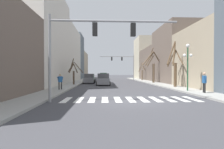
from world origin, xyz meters
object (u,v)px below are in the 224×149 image
(traffic_signal_near, at_px, (91,37))
(street_tree_left_far, at_px, (174,65))
(traffic_signal_far, at_px, (123,62))
(car_driving_toward_lane, at_px, (103,77))
(pedestrian_on_left_sidewalk, at_px, (60,80))
(car_driving_away_lane, at_px, (89,79))
(street_tree_left_near, at_px, (153,66))
(car_at_intersection, at_px, (103,80))
(street_lamp_right_corner, at_px, (188,58))
(street_tree_left_mid, at_px, (142,72))
(pedestrian_on_right_sidewalk, at_px, (204,81))
(street_tree_right_near, at_px, (74,72))

(traffic_signal_near, bearing_deg, street_tree_left_far, 45.61)
(traffic_signal_far, bearing_deg, street_tree_left_far, -79.40)
(car_driving_toward_lane, bearing_deg, traffic_signal_near, -1.27)
(traffic_signal_near, bearing_deg, pedestrian_on_left_sidewalk, 117.81)
(car_driving_away_lane, relative_size, street_tree_left_near, 0.79)
(car_driving_toward_lane, xyz_separation_m, car_at_intersection, (0.04, -17.60, -0.02))
(street_lamp_right_corner, xyz_separation_m, street_tree_left_mid, (0.86, 24.09, -1.34))
(street_tree_left_near, distance_m, street_tree_left_mid, 10.37)
(traffic_signal_near, relative_size, traffic_signal_far, 1.01)
(street_lamp_right_corner, distance_m, car_at_intersection, 13.16)
(car_driving_away_lane, height_order, car_at_intersection, car_at_intersection)
(traffic_signal_far, height_order, car_driving_toward_lane, traffic_signal_far)
(street_tree_left_far, bearing_deg, pedestrian_on_left_sidewalk, -168.04)
(street_tree_left_far, bearing_deg, traffic_signal_near, -134.39)
(car_at_intersection, xyz_separation_m, street_tree_left_near, (8.65, 3.83, 2.30))
(car_at_intersection, bearing_deg, street_lamp_right_corner, 39.53)
(pedestrian_on_right_sidewalk, distance_m, street_tree_right_near, 17.39)
(car_driving_toward_lane, relative_size, pedestrian_on_right_sidewalk, 2.53)
(street_lamp_right_corner, xyz_separation_m, car_at_intersection, (-8.22, 9.96, -2.53))
(pedestrian_on_right_sidewalk, bearing_deg, car_driving_toward_lane, -152.94)
(car_at_intersection, xyz_separation_m, street_tree_left_mid, (9.08, 14.12, 1.19))
(pedestrian_on_right_sidewalk, bearing_deg, street_lamp_right_corner, -151.76)
(car_at_intersection, bearing_deg, pedestrian_on_left_sidewalk, -28.22)
(street_lamp_right_corner, relative_size, car_driving_toward_lane, 1.01)
(car_driving_away_lane, distance_m, street_tree_left_mid, 14.87)
(traffic_signal_near, bearing_deg, traffic_signal_far, 79.72)
(traffic_signal_far, xyz_separation_m, street_lamp_right_corner, (3.40, -25.58, -1.21))
(street_tree_left_near, xyz_separation_m, street_tree_left_far, (0.11, -9.28, -0.31))
(car_driving_toward_lane, height_order, car_at_intersection, car_driving_toward_lane)
(street_tree_left_near, bearing_deg, traffic_signal_far, 107.99)
(car_driving_toward_lane, bearing_deg, car_driving_away_lane, -10.94)
(street_lamp_right_corner, height_order, car_driving_away_lane, street_lamp_right_corner)
(street_lamp_right_corner, relative_size, street_tree_right_near, 1.17)
(street_tree_left_mid, bearing_deg, street_lamp_right_corner, -92.05)
(street_tree_left_mid, bearing_deg, car_at_intersection, -122.75)
(pedestrian_on_left_sidewalk, height_order, street_tree_left_far, street_tree_left_far)
(pedestrian_on_left_sidewalk, height_order, street_tree_left_mid, street_tree_left_mid)
(traffic_signal_near, distance_m, car_driving_toward_lane, 32.97)
(street_lamp_right_corner, xyz_separation_m, car_driving_toward_lane, (-8.26, 27.56, -2.51))
(street_tree_left_mid, bearing_deg, traffic_signal_near, -108.57)
(traffic_signal_far, xyz_separation_m, street_tree_left_near, (3.83, -11.79, -1.44))
(pedestrian_on_left_sidewalk, height_order, street_tree_right_near, street_tree_right_near)
(traffic_signal_far, bearing_deg, pedestrian_on_left_sidewalk, -111.18)
(car_driving_away_lane, distance_m, car_driving_toward_lane, 12.95)
(street_tree_left_near, xyz_separation_m, street_tree_left_mid, (0.43, 10.30, -1.11))
(traffic_signal_near, height_order, street_tree_left_mid, traffic_signal_near)
(pedestrian_on_left_sidewalk, height_order, street_tree_left_near, street_tree_left_near)
(traffic_signal_far, height_order, street_tree_left_near, street_tree_left_near)
(street_lamp_right_corner, bearing_deg, car_driving_away_lane, 125.84)
(car_driving_away_lane, xyz_separation_m, car_driving_toward_lane, (2.46, 12.72, 0.05))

